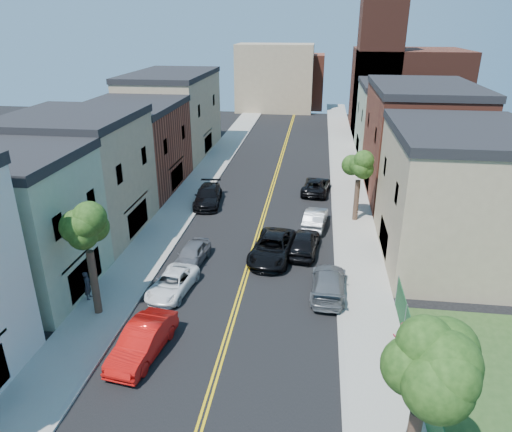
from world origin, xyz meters
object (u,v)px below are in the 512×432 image
(dark_car_right_far, at_px, (316,186))
(pedestrian_left, at_px, (88,285))
(grey_car_right, at_px, (328,283))
(pedestrian_right, at_px, (401,338))
(black_car_left, at_px, (208,196))
(silver_car_right, at_px, (315,218))
(grey_car_left, at_px, (192,254))
(red_sedan, at_px, (143,341))
(black_car_right, at_px, (304,242))
(black_suv_lane, at_px, (273,248))
(white_pickup, at_px, (172,283))

(dark_car_right_far, relative_size, pedestrian_left, 2.91)
(grey_car_right, bearing_deg, pedestrian_right, 126.11)
(dark_car_right_far, xyz_separation_m, pedestrian_right, (4.61, -24.21, 0.32))
(black_car_left, xyz_separation_m, grey_car_right, (11.00, -14.23, -0.06))
(silver_car_right, bearing_deg, dark_car_right_far, -82.88)
(grey_car_left, distance_m, grey_car_right, 9.90)
(red_sedan, relative_size, dark_car_right_far, 0.95)
(black_car_left, xyz_separation_m, dark_car_right_far, (9.99, 4.55, -0.09))
(black_car_right, distance_m, pedestrian_left, 15.30)
(silver_car_right, height_order, pedestrian_left, pedestrian_left)
(black_car_left, distance_m, dark_car_right_far, 10.98)
(black_suv_lane, bearing_deg, red_sedan, -109.35)
(red_sedan, distance_m, black_suv_lane, 12.73)
(black_car_left, height_order, dark_car_right_far, black_car_left)
(black_suv_lane, distance_m, pedestrian_left, 12.76)
(pedestrian_left, distance_m, pedestrian_right, 18.40)
(red_sedan, distance_m, silver_car_right, 19.41)
(grey_car_left, distance_m, black_car_right, 8.31)
(black_car_left, distance_m, silver_car_right, 10.77)
(grey_car_left, relative_size, black_suv_lane, 0.72)
(white_pickup, distance_m, silver_car_right, 14.43)
(white_pickup, xyz_separation_m, silver_car_right, (8.80, 11.43, 0.13))
(silver_car_right, bearing_deg, white_pickup, 59.29)
(black_car_right, distance_m, dark_car_right_far, 13.29)
(black_suv_lane, bearing_deg, white_pickup, -130.35)
(grey_car_left, relative_size, pedestrian_left, 2.38)
(red_sedan, height_order, grey_car_left, red_sedan)
(dark_car_right_far, distance_m, pedestrian_right, 24.65)
(silver_car_right, xyz_separation_m, pedestrian_right, (4.58, -15.73, 0.29))
(grey_car_left, distance_m, pedestrian_right, 15.45)
(red_sedan, xyz_separation_m, grey_car_left, (-0.02, 9.84, -0.09))
(silver_car_right, height_order, black_suv_lane, black_suv_lane)
(black_suv_lane, bearing_deg, pedestrian_left, -140.05)
(black_car_right, xyz_separation_m, silver_car_right, (0.72, 4.79, -0.06))
(dark_car_right_far, height_order, pedestrian_right, pedestrian_right)
(red_sedan, bearing_deg, black_suv_lane, 72.08)
(dark_car_right_far, xyz_separation_m, black_suv_lane, (-2.94, -14.46, 0.10))
(black_car_left, relative_size, silver_car_right, 1.21)
(white_pickup, relative_size, dark_car_right_far, 0.88)
(white_pickup, xyz_separation_m, black_car_right, (8.08, 6.65, 0.19))
(white_pickup, xyz_separation_m, grey_car_right, (9.78, 1.14, 0.12))
(grey_car_left, relative_size, black_car_left, 0.76)
(grey_car_left, bearing_deg, black_car_right, 25.49)
(white_pickup, relative_size, grey_car_right, 0.88)
(grey_car_right, distance_m, pedestrian_left, 14.85)
(black_car_right, bearing_deg, silver_car_right, -93.00)
(silver_car_right, height_order, dark_car_right_far, silver_car_right)
(black_car_right, distance_m, silver_car_right, 4.84)
(red_sedan, xyz_separation_m, silver_car_right, (8.53, 17.43, -0.06))
(black_suv_lane, bearing_deg, dark_car_right_far, 85.02)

